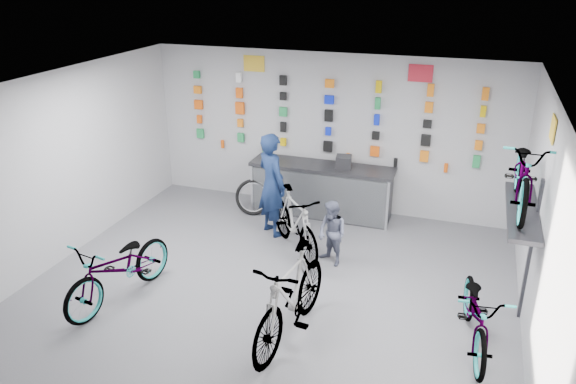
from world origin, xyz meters
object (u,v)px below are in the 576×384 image
at_px(bike_left, 120,268).
at_px(bike_center, 291,297).
at_px(customer, 332,233).
at_px(counter, 321,191).
at_px(bike_right, 477,313).
at_px(clerk, 272,184).
at_px(bike_service, 295,222).

relative_size(bike_left, bike_center, 0.96).
height_order(bike_center, customer, bike_center).
relative_size(counter, bike_right, 1.49).
bearing_deg(clerk, counter, -83.89).
bearing_deg(bike_right, bike_center, -173.48).
height_order(bike_center, bike_service, bike_center).
height_order(bike_center, bike_right, bike_center).
xyz_separation_m(bike_center, clerk, (-1.28, 2.78, 0.31)).
relative_size(bike_right, customer, 1.71).
bearing_deg(counter, bike_center, -80.03).
height_order(bike_right, bike_service, bike_service).
bearing_deg(bike_center, bike_left, -174.57).
relative_size(bike_center, customer, 1.92).
height_order(counter, bike_service, bike_service).
xyz_separation_m(counter, bike_center, (0.67, -3.81, 0.12)).
distance_m(bike_left, bike_right, 4.82).
distance_m(bike_right, bike_service, 3.34).
distance_m(bike_center, bike_right, 2.31).
height_order(bike_left, customer, customer).
xyz_separation_m(bike_left, bike_center, (2.56, -0.05, 0.10)).
height_order(bike_left, bike_center, bike_center).
xyz_separation_m(counter, customer, (0.67, -1.77, 0.04)).
bearing_deg(bike_left, bike_center, 10.09).
relative_size(bike_service, customer, 1.70).
relative_size(counter, bike_left, 1.38).
distance_m(bike_right, customer, 2.66).
relative_size(bike_left, customer, 1.84).
height_order(bike_service, clerk, clerk).
xyz_separation_m(bike_service, customer, (0.67, -0.19, -0.01)).
bearing_deg(counter, customer, -69.27).
xyz_separation_m(bike_right, clerk, (-3.51, 2.19, 0.45)).
relative_size(bike_left, bike_service, 1.08).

